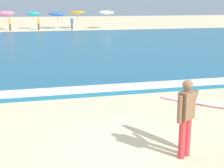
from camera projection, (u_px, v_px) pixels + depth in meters
The scene contains 12 objects.
ground_plane at pixel (123, 144), 7.78m from camera, with size 160.00×160.00×0.00m, color beige.
sea at pixel (58, 47), 24.84m from camera, with size 120.00×28.00×0.14m, color #1E6084.
surf_foam at pixel (88, 89), 12.20m from camera, with size 120.00×1.08×0.01m, color white.
surfer_with_board at pixel (192, 110), 7.04m from camera, with size 1.35×2.16×1.73m.
beach_umbrella_2 at pixel (6, 13), 41.08m from camera, with size 2.10×2.14×2.46m.
beach_umbrella_3 at pixel (34, 14), 42.81m from camera, with size 1.72×1.73×2.23m.
beach_umbrella_4 at pixel (57, 14), 43.43m from camera, with size 2.27×2.29×2.20m.
beach_umbrella_5 at pixel (77, 13), 44.03m from camera, with size 2.15×2.17×2.35m.
beach_umbrella_6 at pixel (107, 12), 43.52m from camera, with size 2.03×2.06×2.43m.
beachgoer_near_row_left at pixel (10, 24), 40.14m from camera, with size 0.32×0.20×1.58m.
beachgoer_near_row_mid at pixel (72, 23), 41.80m from camera, with size 0.32×0.20×1.58m.
beachgoer_near_row_right at pixel (39, 23), 41.10m from camera, with size 0.32×0.20×1.58m.
Camera 1 is at (-2.00, -6.93, 3.26)m, focal length 52.19 mm.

